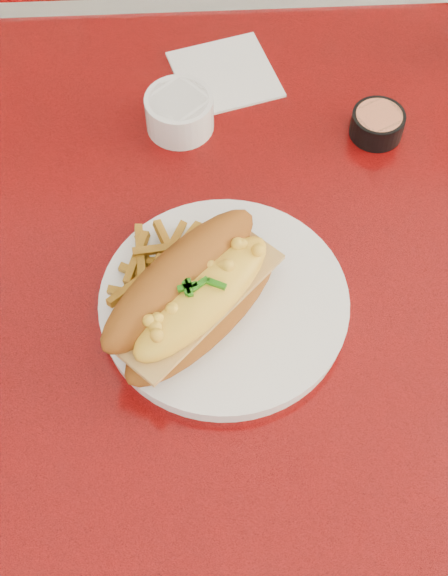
{
  "coord_description": "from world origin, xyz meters",
  "views": [
    {
      "loc": [
        -0.06,
        -0.47,
        1.47
      ],
      "look_at": [
        -0.04,
        -0.06,
        0.81
      ],
      "focal_mm": 50.0,
      "sensor_mm": 36.0,
      "label": 1
    }
  ],
  "objects_px": {
    "booth_bench_far": "(223,65)",
    "mac_hoagie": "(194,295)",
    "fork": "(277,271)",
    "sauce_cup_right": "(377,123)",
    "gravy_ramekin": "(180,112)",
    "diner_table": "(256,330)",
    "dinner_plate": "(224,304)"
  },
  "relations": [
    {
      "from": "diner_table",
      "to": "fork",
      "type": "xyz_separation_m",
      "value": [
        0.01,
        -0.03,
        0.18
      ]
    },
    {
      "from": "sauce_cup_right",
      "to": "mac_hoagie",
      "type": "bearing_deg",
      "value": -131.74
    },
    {
      "from": "diner_table",
      "to": "mac_hoagie",
      "type": "height_order",
      "value": "mac_hoagie"
    },
    {
      "from": "diner_table",
      "to": "fork",
      "type": "distance_m",
      "value": 0.18
    },
    {
      "from": "dinner_plate",
      "to": "gravy_ramekin",
      "type": "xyz_separation_m",
      "value": [
        -0.04,
        0.25,
        0.01
      ]
    },
    {
      "from": "diner_table",
      "to": "gravy_ramekin",
      "type": "bearing_deg",
      "value": 113.21
    },
    {
      "from": "booth_bench_far",
      "to": "sauce_cup_right",
      "type": "xyz_separation_m",
      "value": [
        0.15,
        -0.65,
        0.5
      ]
    },
    {
      "from": "gravy_ramekin",
      "to": "diner_table",
      "type": "bearing_deg",
      "value": -66.79
    },
    {
      "from": "diner_table",
      "to": "gravy_ramekin",
      "type": "relative_size",
      "value": 12.27
    },
    {
      "from": "booth_bench_far",
      "to": "mac_hoagie",
      "type": "bearing_deg",
      "value": -94.61
    },
    {
      "from": "gravy_ramekin",
      "to": "sauce_cup_right",
      "type": "xyz_separation_m",
      "value": [
        0.23,
        -0.02,
        -0.01
      ]
    },
    {
      "from": "fork",
      "to": "gravy_ramekin",
      "type": "bearing_deg",
      "value": 9.43
    },
    {
      "from": "dinner_plate",
      "to": "fork",
      "type": "height_order",
      "value": "same"
    },
    {
      "from": "fork",
      "to": "sauce_cup_right",
      "type": "height_order",
      "value": "sauce_cup_right"
    },
    {
      "from": "fork",
      "to": "mac_hoagie",
      "type": "bearing_deg",
      "value": 105.44
    },
    {
      "from": "diner_table",
      "to": "gravy_ramekin",
      "type": "height_order",
      "value": "gravy_ramekin"
    },
    {
      "from": "dinner_plate",
      "to": "mac_hoagie",
      "type": "height_order",
      "value": "mac_hoagie"
    },
    {
      "from": "diner_table",
      "to": "mac_hoagie",
      "type": "distance_m",
      "value": 0.24
    },
    {
      "from": "dinner_plate",
      "to": "sauce_cup_right",
      "type": "xyz_separation_m",
      "value": [
        0.19,
        0.23,
        0.01
      ]
    },
    {
      "from": "mac_hoagie",
      "to": "sauce_cup_right",
      "type": "distance_m",
      "value": 0.33
    },
    {
      "from": "booth_bench_far",
      "to": "gravy_ramekin",
      "type": "xyz_separation_m",
      "value": [
        -0.08,
        -0.62,
        0.51
      ]
    },
    {
      "from": "diner_table",
      "to": "fork",
      "type": "relative_size",
      "value": 9.25
    },
    {
      "from": "booth_bench_far",
      "to": "fork",
      "type": "relative_size",
      "value": 9.03
    },
    {
      "from": "diner_table",
      "to": "dinner_plate",
      "type": "xyz_separation_m",
      "value": [
        -0.04,
        -0.06,
        0.17
      ]
    },
    {
      "from": "dinner_plate",
      "to": "fork",
      "type": "relative_size",
      "value": 2.48
    },
    {
      "from": "diner_table",
      "to": "booth_bench_far",
      "type": "height_order",
      "value": "booth_bench_far"
    },
    {
      "from": "diner_table",
      "to": "booth_bench_far",
      "type": "xyz_separation_m",
      "value": [
        0.0,
        0.81,
        -0.32
      ]
    },
    {
      "from": "booth_bench_far",
      "to": "sauce_cup_right",
      "type": "bearing_deg",
      "value": -77.33
    },
    {
      "from": "mac_hoagie",
      "to": "fork",
      "type": "relative_size",
      "value": 1.59
    },
    {
      "from": "mac_hoagie",
      "to": "dinner_plate",
      "type": "bearing_deg",
      "value": -16.4
    },
    {
      "from": "booth_bench_far",
      "to": "mac_hoagie",
      "type": "xyz_separation_m",
      "value": [
        -0.07,
        -0.89,
        0.54
      ]
    },
    {
      "from": "diner_table",
      "to": "mac_hoagie",
      "type": "bearing_deg",
      "value": -132.67
    }
  ]
}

